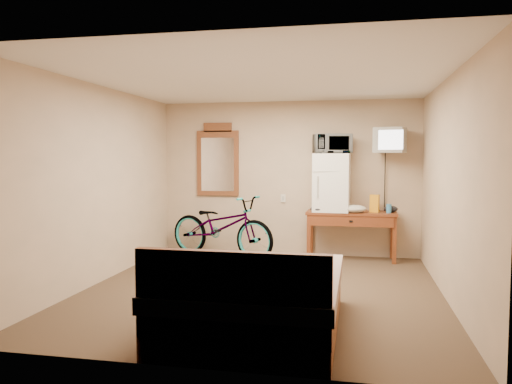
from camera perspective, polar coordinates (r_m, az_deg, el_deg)
room at (r=5.91m, az=0.71°, el=0.66°), size 4.60×4.64×2.50m
desk at (r=7.86m, az=10.83°, el=-3.10°), size 1.38×0.55×0.75m
mini_fridge at (r=7.86m, az=8.65°, el=1.08°), size 0.57×0.55×0.90m
microwave at (r=7.85m, az=8.70°, el=5.47°), size 0.63×0.52×0.30m
snack_bag at (r=7.86m, az=13.40°, el=-1.28°), size 0.15×0.12×0.27m
blue_cup at (r=7.83m, az=14.94°, el=-1.83°), size 0.08×0.08×0.14m
cloth_cream at (r=7.74m, az=11.06°, el=-1.89°), size 0.40×0.30×0.12m
cloth_dark_a at (r=7.74m, az=7.15°, el=-1.94°), size 0.25×0.19×0.09m
cloth_dark_b at (r=7.96m, az=15.15°, el=-1.88°), size 0.21×0.17×0.10m
crt_television at (r=7.84m, az=15.05°, el=5.73°), size 0.52×0.61×0.38m
wall_mirror at (r=8.39m, az=-4.39°, el=3.61°), size 0.72×0.04×1.21m
bicycle at (r=7.98m, az=-3.96°, el=-3.92°), size 2.00×1.23×0.99m
bed at (r=4.70m, az=-0.12°, el=-12.05°), size 1.54×2.04×0.90m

